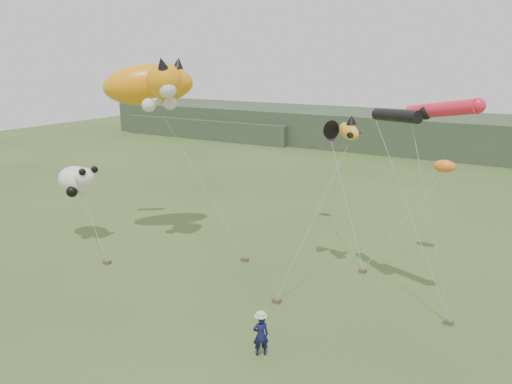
{
  "coord_description": "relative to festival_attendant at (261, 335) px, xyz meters",
  "views": [
    {
      "loc": [
        9.42,
        -13.71,
        10.11
      ],
      "look_at": [
        -0.51,
        3.0,
        4.93
      ],
      "focal_mm": 35.0,
      "sensor_mm": 36.0,
      "label": 1
    }
  ],
  "objects": [
    {
      "name": "ground",
      "position": [
        -1.61,
        0.24,
        -0.77
      ],
      "size": [
        120.0,
        120.0,
        0.0
      ],
      "primitive_type": "plane",
      "color": "#385123",
      "rests_on": "ground"
    },
    {
      "name": "festival_attendant",
      "position": [
        0.0,
        0.0,
        0.0
      ],
      "size": [
        0.67,
        0.65,
        1.55
      ],
      "primitive_type": "imported",
      "rotation": [
        0.0,
        0.0,
        3.86
      ],
      "color": "#121243",
      "rests_on": "ground"
    },
    {
      "name": "misc_kites",
      "position": [
        0.0,
        13.35,
        4.62
      ],
      "size": [
        7.89,
        2.54,
        1.74
      ],
      "color": "orange",
      "rests_on": "ground"
    },
    {
      "name": "cat_kite",
      "position": [
        -10.81,
        7.0,
        8.04
      ],
      "size": [
        6.47,
        5.1,
        2.76
      ],
      "color": "orange",
      "rests_on": "ground"
    },
    {
      "name": "tube_kites",
      "position": [
        3.48,
        6.74,
        7.36
      ],
      "size": [
        4.72,
        2.6,
        1.25
      ],
      "color": "black",
      "rests_on": "ground"
    },
    {
      "name": "sandbag_anchors",
      "position": [
        -2.23,
        5.59,
        -0.68
      ],
      "size": [
        16.51,
        5.92,
        0.18
      ],
      "color": "brown",
      "rests_on": "ground"
    },
    {
      "name": "headland",
      "position": [
        -4.72,
        44.93,
        1.15
      ],
      "size": [
        90.0,
        13.0,
        4.0
      ],
      "color": "#2D3D28",
      "rests_on": "ground"
    },
    {
      "name": "fish_kite",
      "position": [
        -0.39,
        7.87,
        6.25
      ],
      "size": [
        2.45,
        1.59,
        1.22
      ],
      "color": "gold",
      "rests_on": "ground"
    },
    {
      "name": "panda_kite",
      "position": [
        -14.64,
        4.72,
        2.8
      ],
      "size": [
        2.81,
        1.82,
        1.75
      ],
      "color": "white",
      "rests_on": "ground"
    }
  ]
}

